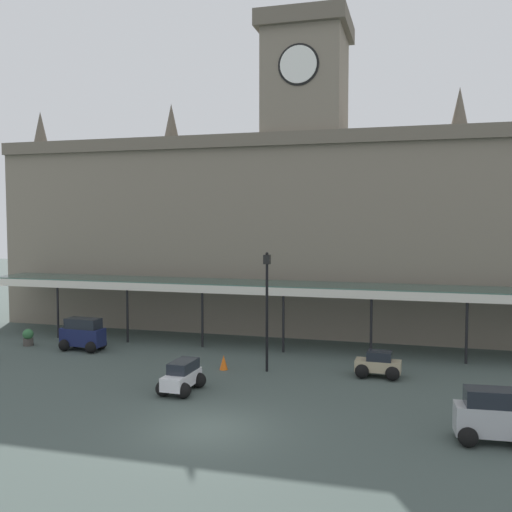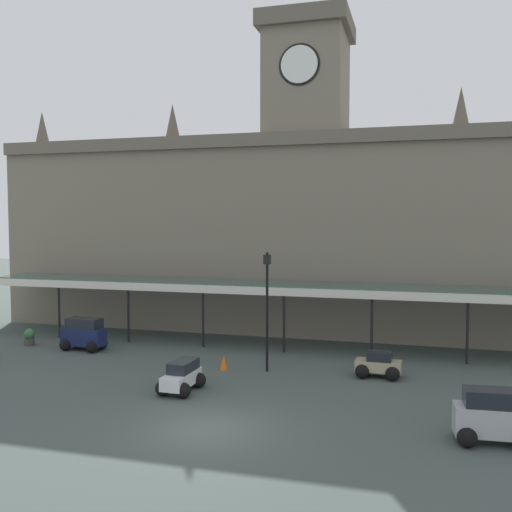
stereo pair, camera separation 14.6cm
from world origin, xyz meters
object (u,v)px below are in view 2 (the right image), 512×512
(car_navy_van, at_px, (84,335))
(planter_forecourt_centre, at_px, (29,337))
(car_white_estate, at_px, (182,378))
(car_silver_van, at_px, (493,419))
(traffic_cone, at_px, (224,362))
(car_beige_sedan, at_px, (378,366))
(victorian_lamppost, at_px, (267,299))

(car_navy_van, height_order, planter_forecourt_centre, car_navy_van)
(car_white_estate, height_order, planter_forecourt_centre, car_white_estate)
(car_white_estate, xyz_separation_m, car_navy_van, (-8.21, 5.57, 0.24))
(planter_forecourt_centre, bearing_deg, car_white_estate, -25.83)
(car_silver_van, bearing_deg, planter_forecourt_centre, 160.90)
(traffic_cone, bearing_deg, car_beige_sedan, 5.35)
(car_beige_sedan, height_order, car_silver_van, car_silver_van)
(car_beige_sedan, xyz_separation_m, victorian_lamppost, (-5.15, -0.42, 2.97))
(car_beige_sedan, xyz_separation_m, car_silver_van, (4.05, -6.91, 0.30))
(car_silver_van, bearing_deg, car_beige_sedan, 120.34)
(car_beige_sedan, height_order, traffic_cone, car_beige_sedan)
(car_navy_van, bearing_deg, car_white_estate, -34.17)
(car_silver_van, relative_size, traffic_cone, 3.52)
(car_white_estate, xyz_separation_m, traffic_cone, (0.56, 3.77, -0.21))
(car_silver_van, relative_size, car_white_estate, 1.08)
(car_beige_sedan, xyz_separation_m, traffic_cone, (-7.22, -0.68, -0.15))
(car_navy_van, height_order, victorian_lamppost, victorian_lamppost)
(car_beige_sedan, height_order, car_navy_van, car_navy_van)
(car_navy_van, bearing_deg, car_silver_van, -21.86)
(car_beige_sedan, distance_m, car_white_estate, 8.97)
(car_beige_sedan, relative_size, car_silver_van, 0.85)
(car_navy_van, xyz_separation_m, planter_forecourt_centre, (-3.65, 0.17, -0.32))
(victorian_lamppost, bearing_deg, traffic_cone, -173.06)
(car_white_estate, distance_m, car_navy_van, 9.92)
(car_white_estate, xyz_separation_m, planter_forecourt_centre, (-11.86, 5.74, -0.07))
(victorian_lamppost, bearing_deg, car_silver_van, -35.22)
(car_silver_van, xyz_separation_m, car_white_estate, (-11.83, 2.46, -0.24))
(car_silver_van, distance_m, car_navy_van, 21.59)
(car_beige_sedan, relative_size, car_white_estate, 0.91)
(car_white_estate, distance_m, planter_forecourt_centre, 13.18)
(car_white_estate, height_order, car_navy_van, car_navy_van)
(car_silver_van, relative_size, car_navy_van, 1.01)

